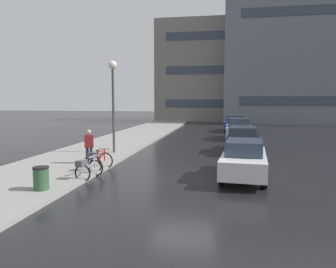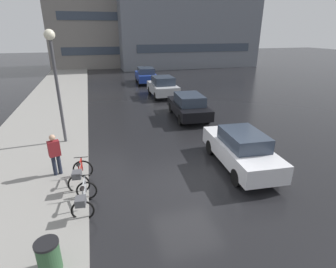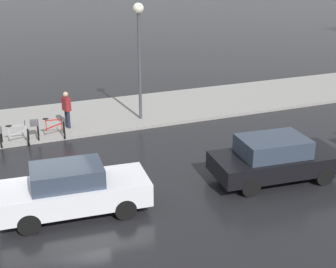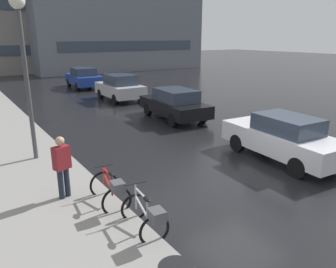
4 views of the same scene
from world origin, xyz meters
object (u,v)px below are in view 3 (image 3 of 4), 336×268
car_black (275,158)px  car_white (73,190)px  bicycle_nearest (10,135)px  pedestrian (67,109)px  bicycle_second (47,129)px  streetlamp (139,39)px

car_black → car_white: bearing=-92.3°
bicycle_nearest → pedestrian: 2.70m
car_white → pedestrian: pedestrian is taller
car_white → bicycle_nearest: bearing=-167.7°
car_black → bicycle_nearest: bearing=-128.1°
bicycle_nearest → pedestrian: bearing=111.9°
bicycle_nearest → car_white: car_white is taller
bicycle_second → car_black: car_black is taller
car_white → pedestrian: 7.17m
bicycle_second → car_white: bearing=-1.4°
bicycle_second → car_black: size_ratio=0.31×
car_black → pedestrian: size_ratio=2.57×
car_black → bicycle_second: bearing=-134.4°
bicycle_second → pedestrian: 1.39m
bicycle_nearest → car_white: 6.24m
bicycle_nearest → bicycle_second: bicycle_nearest is taller
pedestrian → car_white: bearing=-9.1°
bicycle_nearest → bicycle_second: 1.48m
pedestrian → car_black: bearing=37.5°
streetlamp → bicycle_second: bearing=-79.3°
car_black → pedestrian: (-7.35, -5.65, 0.21)m
bicycle_second → pedestrian: size_ratio=0.80×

